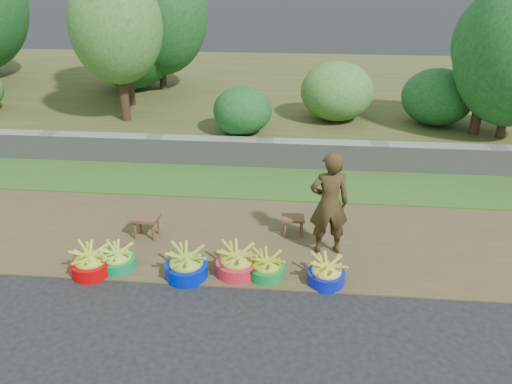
# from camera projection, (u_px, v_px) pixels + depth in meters

# --- Properties ---
(ground_plane) EXTENTS (120.00, 120.00, 0.00)m
(ground_plane) POSITION_uv_depth(u_px,v_px,m) (240.00, 288.00, 6.35)
(ground_plane) COLOR black
(ground_plane) RESTS_ON ground
(dirt_shoulder) EXTENTS (80.00, 2.50, 0.02)m
(dirt_shoulder) POSITION_uv_depth(u_px,v_px,m) (250.00, 238.00, 7.47)
(dirt_shoulder) COLOR #4E3E24
(dirt_shoulder) RESTS_ON ground
(grass_verge) EXTENTS (80.00, 1.50, 0.04)m
(grass_verge) POSITION_uv_depth(u_px,v_px,m) (261.00, 182.00, 9.26)
(grass_verge) COLOR #315B1D
(grass_verge) RESTS_ON ground
(retaining_wall) EXTENTS (80.00, 0.35, 0.55)m
(retaining_wall) POSITION_uv_depth(u_px,v_px,m) (265.00, 153.00, 9.92)
(retaining_wall) COLOR gray
(retaining_wall) RESTS_ON ground
(earth_bank) EXTENTS (80.00, 10.00, 0.50)m
(earth_bank) POSITION_uv_depth(u_px,v_px,m) (278.00, 93.00, 14.33)
(earth_bank) COLOR #454620
(earth_bank) RESTS_ON ground
(vegetation) EXTENTS (35.33, 7.48, 4.84)m
(vegetation) POSITION_uv_depth(u_px,v_px,m) (171.00, 6.00, 12.49)
(vegetation) COLOR #302114
(vegetation) RESTS_ON earth_bank
(basin_a) EXTENTS (0.53, 0.53, 0.39)m
(basin_a) POSITION_uv_depth(u_px,v_px,m) (91.00, 262.00, 6.58)
(basin_a) COLOR #C00405
(basin_a) RESTS_ON ground
(basin_b) EXTENTS (0.47, 0.47, 0.35)m
(basin_b) POSITION_uv_depth(u_px,v_px,m) (118.00, 259.00, 6.68)
(basin_b) COLOR #097E43
(basin_b) RESTS_ON ground
(basin_c) EXTENTS (0.56, 0.56, 0.42)m
(basin_c) POSITION_uv_depth(u_px,v_px,m) (186.00, 265.00, 6.50)
(basin_c) COLOR #0019AD
(basin_c) RESTS_ON ground
(basin_d) EXTENTS (0.55, 0.55, 0.41)m
(basin_d) POSITION_uv_depth(u_px,v_px,m) (237.00, 262.00, 6.56)
(basin_d) COLOR red
(basin_d) RESTS_ON ground
(basin_e) EXTENTS (0.47, 0.47, 0.35)m
(basin_e) POSITION_uv_depth(u_px,v_px,m) (267.00, 267.00, 6.51)
(basin_e) COLOR #0D8330
(basin_e) RESTS_ON ground
(basin_f) EXTENTS (0.48, 0.48, 0.36)m
(basin_f) POSITION_uv_depth(u_px,v_px,m) (326.00, 273.00, 6.38)
(basin_f) COLOR #0A15AB
(basin_f) RESTS_ON ground
(stool_left) EXTENTS (0.40, 0.32, 0.33)m
(stool_left) POSITION_uv_depth(u_px,v_px,m) (146.00, 221.00, 7.37)
(stool_left) COLOR brown
(stool_left) RESTS_ON dirt_shoulder
(stool_right) EXTENTS (0.35, 0.28, 0.29)m
(stool_right) POSITION_uv_depth(u_px,v_px,m) (293.00, 221.00, 7.45)
(stool_right) COLOR brown
(stool_right) RESTS_ON dirt_shoulder
(vendor_woman) EXTENTS (0.59, 0.43, 1.50)m
(vendor_woman) POSITION_uv_depth(u_px,v_px,m) (329.00, 204.00, 6.81)
(vendor_woman) COLOR black
(vendor_woman) RESTS_ON dirt_shoulder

